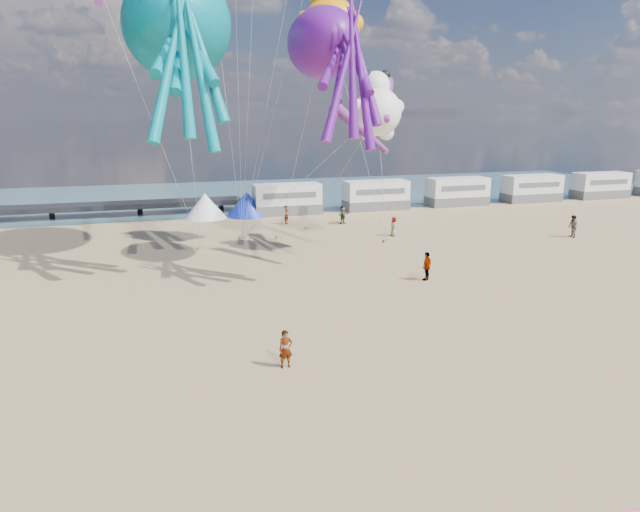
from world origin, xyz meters
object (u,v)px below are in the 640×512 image
(motorhome_0, at_px, (287,199))
(windsock_right, at_px, (359,128))
(tent_blue, at_px, (247,204))
(kite_octopus_purple, at_px, (323,43))
(motorhome_4, at_px, (600,185))
(beachgoer_5, at_px, (287,215))
(motorhome_2, at_px, (457,192))
(sandbag_a, at_px, (202,248))
(sandbag_e, at_px, (242,237))
(sandbag_b, at_px, (279,237))
(sandbag_c, at_px, (386,241))
(kite_teddy_orange, at_px, (330,29))
(kite_panda, at_px, (378,112))
(tent_white, at_px, (205,206))
(beachgoer_1, at_px, (573,226))
(beachgoer_3, at_px, (427,266))
(windsock_mid, at_px, (387,101))
(motorhome_1, at_px, (376,195))
(sandbag_d, at_px, (308,228))
(kite_octopus_teal, at_px, (177,25))
(beachgoer_0, at_px, (394,227))
(motorhome_3, at_px, (532,188))
(standing_person, at_px, (286,349))
(beachgoer_4, at_px, (343,215))

(motorhome_0, xyz_separation_m, windsock_right, (-0.20, -20.34, 7.31))
(tent_blue, xyz_separation_m, kite_octopus_purple, (1.62, -19.66, 12.65))
(motorhome_4, relative_size, beachgoer_5, 3.89)
(motorhome_4, bearing_deg, kite_octopus_purple, -154.04)
(motorhome_2, bearing_deg, sandbag_a, -155.85)
(sandbag_a, bearing_deg, motorhome_2, 24.15)
(tent_blue, bearing_deg, sandbag_e, -102.02)
(sandbag_b, xyz_separation_m, sandbag_c, (7.72, -3.66, 0.00))
(sandbag_a, height_order, kite_teddy_orange, kite_teddy_orange)
(kite_panda, bearing_deg, sandbag_a, 139.60)
(sandbag_e, xyz_separation_m, kite_teddy_orange, (5.67, -5.13, 15.21))
(motorhome_2, bearing_deg, kite_panda, -133.48)
(motorhome_4, distance_m, kite_panda, 41.04)
(tent_white, height_order, beachgoer_1, tent_white)
(tent_white, relative_size, tent_blue, 1.00)
(motorhome_2, relative_size, motorhome_4, 1.00)
(kite_octopus_purple, bearing_deg, sandbag_b, 106.48)
(tent_white, bearing_deg, beachgoer_3, -67.29)
(motorhome_2, relative_size, beachgoer_1, 3.66)
(kite_panda, xyz_separation_m, windsock_mid, (0.93, 0.67, 0.77))
(motorhome_1, height_order, sandbag_d, motorhome_1)
(sandbag_a, distance_m, sandbag_e, 4.41)
(sandbag_a, height_order, kite_octopus_teal, kite_octopus_teal)
(beachgoer_3, relative_size, kite_octopus_teal, 0.13)
(motorhome_0, height_order, windsock_right, windsock_right)
(motorhome_0, bearing_deg, sandbag_a, -126.87)
(beachgoer_0, bearing_deg, motorhome_4, 120.34)
(kite_teddy_orange, bearing_deg, beachgoer_0, 2.86)
(motorhome_1, relative_size, tent_white, 1.65)
(sandbag_b, relative_size, sandbag_e, 1.00)
(motorhome_3, xyz_separation_m, beachgoer_0, (-22.70, -12.77, -0.71))
(kite_teddy_orange, bearing_deg, motorhome_2, 19.39)
(tent_white, xyz_separation_m, kite_octopus_teal, (-2.57, -13.53, 14.17))
(windsock_mid, relative_size, windsock_right, 1.10)
(motorhome_0, bearing_deg, motorhome_2, 0.00)
(kite_octopus_purple, bearing_deg, sandbag_d, 88.90)
(kite_panda, bearing_deg, kite_teddy_orange, 116.47)
(sandbag_d, bearing_deg, kite_teddy_orange, -92.83)
(tent_blue, xyz_separation_m, windsock_right, (3.80, -20.34, 7.61))
(windsock_mid, bearing_deg, beachgoer_0, 79.97)
(standing_person, relative_size, kite_panda, 0.28)
(kite_octopus_purple, bearing_deg, tent_white, 115.80)
(kite_octopus_purple, distance_m, windsock_right, 5.53)
(beachgoer_0, height_order, sandbag_c, beachgoer_0)
(beachgoer_1, distance_m, windsock_right, 21.28)
(kite_panda, bearing_deg, motorhome_3, 17.17)
(motorhome_0, distance_m, beachgoer_4, 7.47)
(windsock_right, bearing_deg, kite_octopus_purple, 141.99)
(motorhome_3, height_order, sandbag_e, motorhome_3)
(motorhome_4, bearing_deg, beachgoer_3, -144.85)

